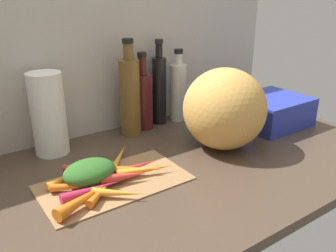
{
  "coord_description": "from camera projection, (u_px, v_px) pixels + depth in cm",
  "views": [
    {
      "loc": [
        -46.12,
        -79.43,
        50.94
      ],
      "look_at": [
        12.0,
        3.75,
        11.19
      ],
      "focal_mm": 38.01,
      "sensor_mm": 36.0,
      "label": 1
    }
  ],
  "objects": [
    {
      "name": "carrot_10",
      "position": [
        83.0,
        199.0,
        0.87
      ],
      "size": [
        16.66,
        9.49,
        3.44
      ],
      "primitive_type": "cone",
      "rotation": [
        0.0,
        1.57,
        0.39
      ],
      "color": "orange",
      "rests_on": "cutting_board"
    },
    {
      "name": "carrot_9",
      "position": [
        118.0,
        193.0,
        0.9
      ],
      "size": [
        12.11,
        10.43,
        2.56
      ],
      "primitive_type": "cone",
      "rotation": [
        0.0,
        1.57,
        -0.68
      ],
      "color": "orange",
      "rests_on": "cutting_board"
    },
    {
      "name": "carrot_3",
      "position": [
        91.0,
        190.0,
        0.91
      ],
      "size": [
        16.05,
        3.24,
        2.99
      ],
      "primitive_type": "cone",
      "rotation": [
        0.0,
        1.57,
        -0.02
      ],
      "color": "#B2264C",
      "rests_on": "cutting_board"
    },
    {
      "name": "bottle_0",
      "position": [
        130.0,
        96.0,
        1.27
      ],
      "size": [
        7.41,
        7.41,
        34.81
      ],
      "color": "brown",
      "rests_on": "ground_plane"
    },
    {
      "name": "paper_towel_roll",
      "position": [
        48.0,
        114.0,
        1.13
      ],
      "size": [
        10.81,
        10.81,
        26.72
      ],
      "primitive_type": "cylinder",
      "color": "white",
      "rests_on": "ground_plane"
    },
    {
      "name": "carrot_4",
      "position": [
        145.0,
        170.0,
        1.01
      ],
      "size": [
        16.97,
        7.24,
        2.83
      ],
      "primitive_type": "cone",
      "rotation": [
        0.0,
        1.57,
        -0.27
      ],
      "color": "orange",
      "rests_on": "cutting_board"
    },
    {
      "name": "carrot_1",
      "position": [
        136.0,
        167.0,
        1.04
      ],
      "size": [
        15.02,
        2.35,
        2.28
      ],
      "primitive_type": "cone",
      "rotation": [
        0.0,
        1.57,
        0.0
      ],
      "color": "red",
      "rests_on": "cutting_board"
    },
    {
      "name": "bottle_1",
      "position": [
        143.0,
        100.0,
        1.34
      ],
      "size": [
        7.48,
        7.48,
        29.13
      ],
      "color": "#471919",
      "rests_on": "ground_plane"
    },
    {
      "name": "winter_squash",
      "position": [
        225.0,
        109.0,
        1.17
      ],
      "size": [
        27.62,
        27.46,
        27.03
      ],
      "primitive_type": "ellipsoid",
      "color": "gold",
      "rests_on": "ground_plane"
    },
    {
      "name": "dish_rack",
      "position": [
        271.0,
        111.0,
        1.4
      ],
      "size": [
        26.54,
        23.34,
        11.11
      ],
      "primitive_type": "cube",
      "color": "#2838AD",
      "rests_on": "ground_plane"
    },
    {
      "name": "carrot_11",
      "position": [
        125.0,
        168.0,
        1.03
      ],
      "size": [
        13.29,
        6.4,
        2.51
      ],
      "primitive_type": "cone",
      "rotation": [
        0.0,
        1.57,
        -0.31
      ],
      "color": "#B2264C",
      "rests_on": "cutting_board"
    },
    {
      "name": "ground_plane",
      "position": [
        142.0,
        179.0,
        1.04
      ],
      "size": [
        170.0,
        80.0,
        3.0
      ],
      "primitive_type": "cube",
      "color": "#47382B"
    },
    {
      "name": "carrot_2",
      "position": [
        102.0,
        191.0,
        0.92
      ],
      "size": [
        11.71,
        9.83,
        2.27
      ],
      "primitive_type": "cone",
      "rotation": [
        0.0,
        1.57,
        0.66
      ],
      "color": "orange",
      "rests_on": "cutting_board"
    },
    {
      "name": "bottle_2",
      "position": [
        159.0,
        89.0,
        1.38
      ],
      "size": [
        5.44,
        5.44,
        32.97
      ],
      "color": "black",
      "rests_on": "ground_plane"
    },
    {
      "name": "carrot_8",
      "position": [
        119.0,
        157.0,
        1.1
      ],
      "size": [
        13.04,
        14.48,
        2.02
      ],
      "primitive_type": "cone",
      "rotation": [
        0.0,
        1.57,
        0.85
      ],
      "color": "orange",
      "rests_on": "cutting_board"
    },
    {
      "name": "bottle_3",
      "position": [
        178.0,
        91.0,
        1.42
      ],
      "size": [
        6.57,
        6.57,
        28.74
      ],
      "color": "silver",
      "rests_on": "ground_plane"
    },
    {
      "name": "carrot_5",
      "position": [
        72.0,
        175.0,
        0.99
      ],
      "size": [
        15.85,
        6.42,
        2.18
      ],
      "primitive_type": "cone",
      "rotation": [
        0.0,
        1.57,
        0.28
      ],
      "color": "orange",
      "rests_on": "cutting_board"
    },
    {
      "name": "carrot_12",
      "position": [
        82.0,
        169.0,
        1.03
      ],
      "size": [
        9.53,
        8.66,
        2.33
      ],
      "primitive_type": "cone",
      "rotation": [
        0.0,
        1.57,
        -0.71
      ],
      "color": "red",
      "rests_on": "cutting_board"
    },
    {
      "name": "carrot_6",
      "position": [
        79.0,
        186.0,
        0.94
      ],
      "size": [
        14.34,
        8.57,
        2.26
      ],
      "primitive_type": "cone",
      "rotation": [
        0.0,
        1.57,
        -0.46
      ],
      "color": "orange",
      "rests_on": "cutting_board"
    },
    {
      "name": "carrot_7",
      "position": [
        139.0,
        170.0,
        1.01
      ],
      "size": [
        13.34,
        9.26,
        2.92
      ],
      "primitive_type": "cone",
      "rotation": [
        0.0,
        1.57,
        -0.51
      ],
      "color": "orange",
      "rests_on": "cutting_board"
    },
    {
      "name": "carrot_0",
      "position": [
        124.0,
        177.0,
        0.97
      ],
      "size": [
        13.37,
        6.77,
        3.48
      ],
      "primitive_type": "cone",
      "rotation": [
        0.0,
        1.57,
        -0.27
      ],
      "color": "red",
      "rests_on": "cutting_board"
    },
    {
      "name": "wall_back",
      "position": [
        82.0,
        52.0,
        1.22
      ],
      "size": [
        170.0,
        3.0,
        60.0
      ],
      "primitive_type": "cube",
      "color": "#BCB7AD",
      "rests_on": "ground_plane"
    },
    {
      "name": "carrot_greens_pile",
      "position": [
        90.0,
        172.0,
        0.97
      ],
      "size": [
        14.66,
        11.28,
        6.2
      ],
      "primitive_type": "ellipsoid",
      "color": "#2D6023",
      "rests_on": "cutting_board"
    },
    {
      "name": "cutting_board",
      "position": [
        114.0,
        181.0,
        0.99
      ],
      "size": [
        40.55,
        22.66,
        0.8
      ],
      "primitive_type": "cube",
      "color": "#997047",
      "rests_on": "ground_plane"
    }
  ]
}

